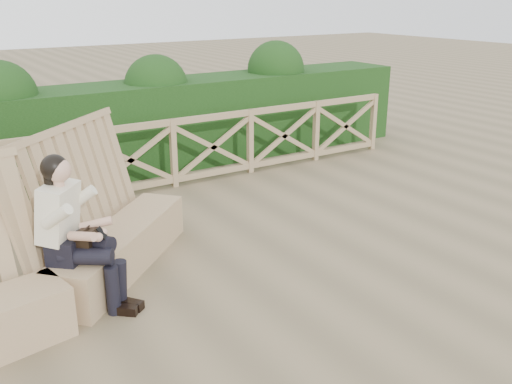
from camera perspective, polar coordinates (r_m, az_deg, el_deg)
ground at (r=6.11m, az=-0.09°, el=-9.51°), size 60.00×60.00×0.00m
bench at (r=5.90m, az=-21.56°, el=-7.61°), size 4.26×2.60×1.62m
woman at (r=5.70m, az=-17.80°, el=-3.47°), size 0.88×0.89×1.55m
guardrail at (r=8.84m, az=-12.48°, el=3.14°), size 10.10×0.09×1.10m
hedge at (r=9.89m, az=-15.06°, el=5.82°), size 12.00×1.20×1.50m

